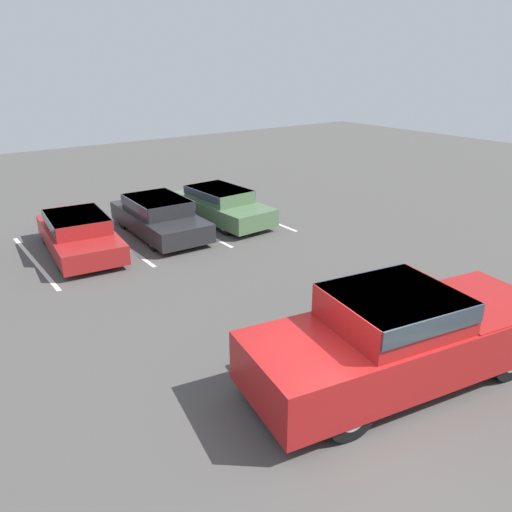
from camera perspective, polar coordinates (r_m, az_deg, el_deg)
The scene contains 9 objects.
ground_plane at distance 8.74m, azimuth 11.94°, elevation -17.80°, with size 60.00×60.00×0.00m, color #4C4947.
stall_stripe_a at distance 15.86m, azimuth -24.00°, elevation -0.56°, with size 0.12×4.91×0.01m, color white.
stall_stripe_b at distance 16.52m, azimuth -15.17°, elevation 1.46°, with size 0.12×4.91×0.01m, color white.
stall_stripe_c at distance 17.56m, azimuth -7.19°, elevation 3.25°, with size 0.12×4.91×0.01m, color white.
stall_stripe_d at distance 18.91m, azimuth -0.20°, elevation 4.77°, with size 0.12×4.91×0.01m, color white.
pickup_truck at distance 9.38m, azimuth 16.53°, elevation -8.63°, with size 6.15×3.06×1.79m.
parked_sedan_a at distance 15.94m, azimuth -19.61°, elevation 2.55°, with size 2.23×4.48×1.16m.
parked_sedan_b at distance 16.92m, azimuth -11.05°, elevation 4.62°, with size 1.96×4.47×1.23m.
parked_sedan_c at distance 18.03m, azimuth -4.11°, elevation 5.99°, with size 1.91×4.48×1.20m.
Camera 1 is at (-5.28, -4.29, 5.48)m, focal length 35.00 mm.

